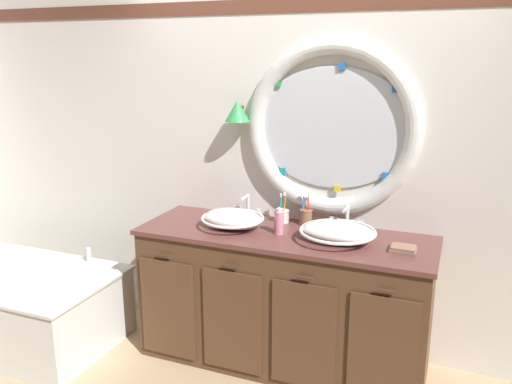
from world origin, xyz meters
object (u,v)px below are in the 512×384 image
bathtub (12,296)px  toothbrush_holder_left (282,215)px  toothbrush_holder_right (306,216)px  soap_dispenser (279,222)px  folded_hand_towel (403,249)px  sink_basin_left (233,219)px  sink_basin_right (338,232)px

bathtub → toothbrush_holder_left: toothbrush_holder_left is taller
toothbrush_holder_right → soap_dispenser: bearing=-113.9°
bathtub → folded_hand_towel: (2.68, 0.38, 0.61)m
toothbrush_holder_right → soap_dispenser: toothbrush_holder_right is taller
soap_dispenser → folded_hand_towel: size_ratio=1.19×
sink_basin_left → toothbrush_holder_left: toothbrush_holder_left is taller
sink_basin_left → toothbrush_holder_left: 0.36m
sink_basin_right → toothbrush_holder_right: size_ratio=2.14×
sink_basin_left → toothbrush_holder_left: size_ratio=1.96×
bathtub → soap_dispenser: bearing=12.1°
bathtub → toothbrush_holder_left: 2.06m
folded_hand_towel → sink_basin_right: bearing=176.6°
bathtub → soap_dispenser: size_ratio=8.85×
toothbrush_holder_left → folded_hand_towel: 0.87m
toothbrush_holder_left → toothbrush_holder_right: (0.16, 0.01, 0.01)m
sink_basin_right → bathtub: bearing=-170.0°
bathtub → sink_basin_right: bearing=10.0°
bathtub → toothbrush_holder_left: size_ratio=7.39×
bathtub → toothbrush_holder_right: bearing=17.9°
toothbrush_holder_left → sink_basin_left: bearing=-138.1°
sink_basin_right → toothbrush_holder_left: (-0.44, 0.24, -0.01)m
bathtub → folded_hand_towel: size_ratio=10.54×
toothbrush_holder_left → folded_hand_towel: size_ratio=1.43×
toothbrush_holder_right → soap_dispenser: size_ratio=1.24×
sink_basin_left → sink_basin_right: 0.70m
bathtub → sink_basin_left: bearing=14.3°
toothbrush_holder_right → toothbrush_holder_left: bearing=-177.4°
bathtub → folded_hand_towel: 2.78m
toothbrush_holder_left → soap_dispenser: size_ratio=1.20×
bathtub → sink_basin_left: (1.59, 0.40, 0.66)m
sink_basin_right → toothbrush_holder_right: 0.37m
bathtub → sink_basin_left: sink_basin_left is taller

